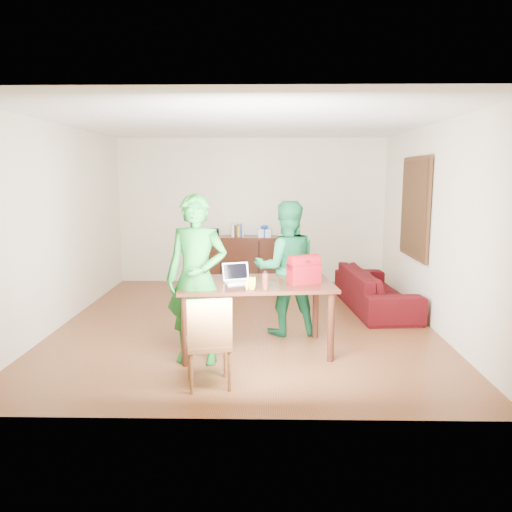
{
  "coord_description": "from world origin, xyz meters",
  "views": [
    {
      "loc": [
        0.27,
        -6.66,
        2.03
      ],
      "look_at": [
        0.16,
        -0.89,
        1.09
      ],
      "focal_mm": 35.0,
      "sensor_mm": 36.0,
      "label": 1
    }
  ],
  "objects_px": {
    "chair": "(209,360)",
    "bottle": "(265,280)",
    "sofa": "(375,289)",
    "person_far": "(286,268)",
    "laptop": "(239,279)",
    "table": "(256,291)",
    "person_near": "(197,279)",
    "red_bag": "(304,272)"
  },
  "relations": [
    {
      "from": "chair",
      "to": "bottle",
      "type": "bearing_deg",
      "value": 40.5
    },
    {
      "from": "bottle",
      "to": "sofa",
      "type": "height_order",
      "value": "bottle"
    },
    {
      "from": "person_far",
      "to": "laptop",
      "type": "xyz_separation_m",
      "value": [
        -0.57,
        -0.73,
        0.0
      ]
    },
    {
      "from": "person_far",
      "to": "sofa",
      "type": "bearing_deg",
      "value": -146.44
    },
    {
      "from": "chair",
      "to": "sofa",
      "type": "xyz_separation_m",
      "value": [
        2.22,
        2.89,
        0.03
      ]
    },
    {
      "from": "table",
      "to": "person_near",
      "type": "xyz_separation_m",
      "value": [
        -0.63,
        -0.35,
        0.21
      ]
    },
    {
      "from": "sofa",
      "to": "red_bag",
      "type": "bearing_deg",
      "value": 142.28
    },
    {
      "from": "table",
      "to": "red_bag",
      "type": "xyz_separation_m",
      "value": [
        0.55,
        -0.04,
        0.23
      ]
    },
    {
      "from": "person_far",
      "to": "red_bag",
      "type": "relative_size",
      "value": 4.94
    },
    {
      "from": "red_bag",
      "to": "bottle",
      "type": "bearing_deg",
      "value": -165.85
    },
    {
      "from": "person_far",
      "to": "bottle",
      "type": "xyz_separation_m",
      "value": [
        -0.27,
        -1.0,
        0.06
      ]
    },
    {
      "from": "bottle",
      "to": "chair",
      "type": "bearing_deg",
      "value": -128.28
    },
    {
      "from": "bottle",
      "to": "sofa",
      "type": "distance_m",
      "value": 2.84
    },
    {
      "from": "bottle",
      "to": "sofa",
      "type": "bearing_deg",
      "value": 52.62
    },
    {
      "from": "chair",
      "to": "laptop",
      "type": "xyz_separation_m",
      "value": [
        0.24,
        0.95,
        0.59
      ]
    },
    {
      "from": "table",
      "to": "person_near",
      "type": "relative_size",
      "value": 1.0
    },
    {
      "from": "person_far",
      "to": "red_bag",
      "type": "distance_m",
      "value": 0.74
    },
    {
      "from": "chair",
      "to": "laptop",
      "type": "bearing_deg",
      "value": 64.58
    },
    {
      "from": "bottle",
      "to": "red_bag",
      "type": "bearing_deg",
      "value": 33.3
    },
    {
      "from": "person_far",
      "to": "red_bag",
      "type": "bearing_deg",
      "value": 96.52
    },
    {
      "from": "sofa",
      "to": "chair",
      "type": "bearing_deg",
      "value": 137.74
    },
    {
      "from": "person_near",
      "to": "bottle",
      "type": "height_order",
      "value": "person_near"
    },
    {
      "from": "table",
      "to": "bottle",
      "type": "distance_m",
      "value": 0.4
    },
    {
      "from": "sofa",
      "to": "bottle",
      "type": "bearing_deg",
      "value": 137.95
    },
    {
      "from": "chair",
      "to": "person_near",
      "type": "relative_size",
      "value": 0.5
    },
    {
      "from": "sofa",
      "to": "table",
      "type": "bearing_deg",
      "value": 131.69
    },
    {
      "from": "person_near",
      "to": "person_far",
      "type": "height_order",
      "value": "person_near"
    },
    {
      "from": "table",
      "to": "person_near",
      "type": "distance_m",
      "value": 0.75
    },
    {
      "from": "table",
      "to": "chair",
      "type": "relative_size",
      "value": 2.01
    },
    {
      "from": "table",
      "to": "bottle",
      "type": "bearing_deg",
      "value": -77.32
    },
    {
      "from": "chair",
      "to": "person_near",
      "type": "height_order",
      "value": "person_near"
    },
    {
      "from": "table",
      "to": "person_far",
      "type": "distance_m",
      "value": 0.79
    },
    {
      "from": "person_near",
      "to": "chair",
      "type": "bearing_deg",
      "value": -65.0
    },
    {
      "from": "laptop",
      "to": "red_bag",
      "type": "distance_m",
      "value": 0.74
    },
    {
      "from": "chair",
      "to": "person_far",
      "type": "height_order",
      "value": "person_far"
    },
    {
      "from": "person_far",
      "to": "table",
      "type": "bearing_deg",
      "value": 54.03
    },
    {
      "from": "laptop",
      "to": "red_bag",
      "type": "height_order",
      "value": "red_bag"
    },
    {
      "from": "person_far",
      "to": "bottle",
      "type": "height_order",
      "value": "person_far"
    },
    {
      "from": "person_near",
      "to": "person_far",
      "type": "distance_m",
      "value": 1.44
    },
    {
      "from": "table",
      "to": "laptop",
      "type": "distance_m",
      "value": 0.25
    },
    {
      "from": "person_near",
      "to": "person_far",
      "type": "xyz_separation_m",
      "value": [
        1.0,
        1.03,
        -0.07
      ]
    },
    {
      "from": "laptop",
      "to": "bottle",
      "type": "relative_size",
      "value": 1.88
    }
  ]
}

